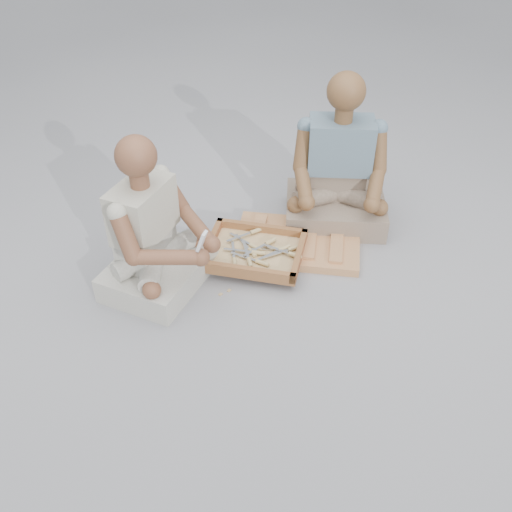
% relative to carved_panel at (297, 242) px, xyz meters
% --- Properties ---
extents(ground, '(60.00, 60.00, 0.00)m').
position_rel_carved_panel_xyz_m(ground, '(-0.05, -0.64, -0.02)').
color(ground, gray).
rests_on(ground, ground).
extents(carved_panel, '(0.71, 0.50, 0.05)m').
position_rel_carved_panel_xyz_m(carved_panel, '(0.00, 0.00, 0.00)').
color(carved_panel, '#AE7943').
rests_on(carved_panel, ground).
extents(tool_tray, '(0.50, 0.40, 0.07)m').
position_rel_carved_panel_xyz_m(tool_tray, '(-0.20, -0.19, 0.04)').
color(tool_tray, brown).
rests_on(tool_tray, carved_panel).
extents(chisel_0, '(0.18, 0.15, 0.02)m').
position_rel_carved_panel_xyz_m(chisel_0, '(-0.02, -0.15, 0.06)').
color(chisel_0, silver).
rests_on(chisel_0, tool_tray).
extents(chisel_1, '(0.20, 0.12, 0.02)m').
position_rel_carved_panel_xyz_m(chisel_1, '(-0.22, -0.15, 0.05)').
color(chisel_1, silver).
rests_on(chisel_1, tool_tray).
extents(chisel_2, '(0.22, 0.08, 0.02)m').
position_rel_carved_panel_xyz_m(chisel_2, '(-0.09, -0.15, 0.05)').
color(chisel_2, silver).
rests_on(chisel_2, tool_tray).
extents(chisel_3, '(0.22, 0.08, 0.02)m').
position_rel_carved_panel_xyz_m(chisel_3, '(-0.00, -0.19, 0.07)').
color(chisel_3, silver).
rests_on(chisel_3, tool_tray).
extents(chisel_4, '(0.14, 0.19, 0.02)m').
position_rel_carved_panel_xyz_m(chisel_4, '(-0.14, -0.12, 0.06)').
color(chisel_4, silver).
rests_on(chisel_4, tool_tray).
extents(chisel_5, '(0.08, 0.22, 0.02)m').
position_rel_carved_panel_xyz_m(chisel_5, '(-0.28, -0.29, 0.06)').
color(chisel_5, silver).
rests_on(chisel_5, tool_tray).
extents(chisel_6, '(0.17, 0.17, 0.02)m').
position_rel_carved_panel_xyz_m(chisel_6, '(-0.24, -0.04, 0.06)').
color(chisel_6, silver).
rests_on(chisel_6, tool_tray).
extents(chisel_7, '(0.22, 0.08, 0.02)m').
position_rel_carved_panel_xyz_m(chisel_7, '(-0.16, -0.28, 0.06)').
color(chisel_7, silver).
rests_on(chisel_7, tool_tray).
extents(chisel_8, '(0.16, 0.17, 0.02)m').
position_rel_carved_panel_xyz_m(chisel_8, '(-0.06, -0.16, 0.06)').
color(chisel_8, silver).
rests_on(chisel_8, tool_tray).
extents(chisel_9, '(0.16, 0.18, 0.02)m').
position_rel_carved_panel_xyz_m(chisel_9, '(-0.22, -0.19, 0.05)').
color(chisel_9, silver).
rests_on(chisel_9, tool_tray).
extents(chisel_10, '(0.22, 0.03, 0.02)m').
position_rel_carved_panel_xyz_m(chisel_10, '(-0.19, -0.21, 0.06)').
color(chisel_10, silver).
rests_on(chisel_10, tool_tray).
extents(chisel_11, '(0.10, 0.21, 0.02)m').
position_rel_carved_panel_xyz_m(chisel_11, '(-0.20, -0.29, 0.06)').
color(chisel_11, silver).
rests_on(chisel_11, tool_tray).
extents(wood_chip_0, '(0.02, 0.02, 0.00)m').
position_rel_carved_panel_xyz_m(wood_chip_0, '(-0.28, 0.03, -0.02)').
color(wood_chip_0, tan).
rests_on(wood_chip_0, ground).
extents(wood_chip_1, '(0.02, 0.02, 0.00)m').
position_rel_carved_panel_xyz_m(wood_chip_1, '(-0.16, 0.08, -0.02)').
color(wood_chip_1, tan).
rests_on(wood_chip_1, ground).
extents(wood_chip_2, '(0.02, 0.02, 0.00)m').
position_rel_carved_panel_xyz_m(wood_chip_2, '(-0.05, -0.29, -0.02)').
color(wood_chip_2, tan).
rests_on(wood_chip_2, ground).
extents(wood_chip_3, '(0.02, 0.02, 0.00)m').
position_rel_carved_panel_xyz_m(wood_chip_3, '(-0.27, -0.44, -0.02)').
color(wood_chip_3, tan).
rests_on(wood_chip_3, ground).
extents(wood_chip_4, '(0.02, 0.02, 0.00)m').
position_rel_carved_panel_xyz_m(wood_chip_4, '(-0.05, 0.07, -0.02)').
color(wood_chip_4, tan).
rests_on(wood_chip_4, ground).
extents(wood_chip_5, '(0.02, 0.02, 0.00)m').
position_rel_carved_panel_xyz_m(wood_chip_5, '(-0.26, -0.22, -0.02)').
color(wood_chip_5, tan).
rests_on(wood_chip_5, ground).
extents(wood_chip_6, '(0.02, 0.02, 0.00)m').
position_rel_carved_panel_xyz_m(wood_chip_6, '(-0.19, -0.21, -0.02)').
color(wood_chip_6, tan).
rests_on(wood_chip_6, ground).
extents(wood_chip_7, '(0.02, 0.02, 0.00)m').
position_rel_carved_panel_xyz_m(wood_chip_7, '(-0.31, -0.48, -0.02)').
color(wood_chip_7, tan).
rests_on(wood_chip_7, ground).
extents(wood_chip_8, '(0.02, 0.02, 0.00)m').
position_rel_carved_panel_xyz_m(wood_chip_8, '(-0.10, -0.04, -0.02)').
color(wood_chip_8, tan).
rests_on(wood_chip_8, ground).
extents(wood_chip_9, '(0.02, 0.02, 0.00)m').
position_rel_carved_panel_xyz_m(wood_chip_9, '(-0.35, -0.01, -0.02)').
color(wood_chip_9, tan).
rests_on(wood_chip_9, ground).
extents(wood_chip_10, '(0.02, 0.02, 0.00)m').
position_rel_carved_panel_xyz_m(wood_chip_10, '(-0.12, 0.01, -0.02)').
color(wood_chip_10, tan).
rests_on(wood_chip_10, ground).
extents(craftsman, '(0.59, 0.59, 0.81)m').
position_rel_carved_panel_xyz_m(craftsman, '(-0.64, -0.45, 0.25)').
color(craftsman, beige).
rests_on(craftsman, ground).
extents(companion, '(0.62, 0.53, 0.87)m').
position_rel_carved_panel_xyz_m(companion, '(0.17, 0.30, 0.27)').
color(companion, gray).
rests_on(companion, ground).
extents(mobile_phone, '(0.05, 0.05, 0.10)m').
position_rel_carved_panel_xyz_m(mobile_phone, '(-0.35, -0.56, 0.37)').
color(mobile_phone, silver).
rests_on(mobile_phone, craftsman).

